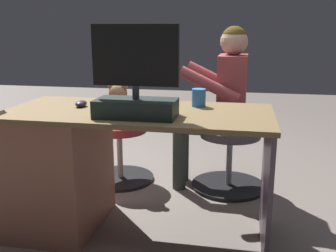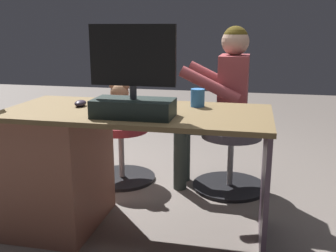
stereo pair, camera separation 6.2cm
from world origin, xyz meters
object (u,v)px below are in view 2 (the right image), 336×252
(office_chair_teddy, at_px, (121,147))
(visitor_chair, at_px, (231,155))
(person, at_px, (222,96))
(monitor, at_px, (133,92))
(cup, at_px, (198,98))
(keyboard, at_px, (135,106))
(tv_remote, at_px, (110,106))
(computer_mouse, at_px, (80,103))
(desk, at_px, (75,164))
(teddy_bear, at_px, (120,105))

(office_chair_teddy, relative_size, visitor_chair, 0.94)
(office_chair_teddy, height_order, person, person)
(monitor, xyz_separation_m, cup, (-0.28, -0.34, -0.08))
(keyboard, relative_size, visitor_chair, 0.75)
(monitor, height_order, tv_remote, monitor)
(tv_remote, bearing_deg, visitor_chair, -137.54)
(monitor, height_order, person, monitor)
(keyboard, bearing_deg, computer_mouse, 3.51)
(desk, bearing_deg, computer_mouse, -135.87)
(keyboard, bearing_deg, person, -121.18)
(visitor_chair, bearing_deg, person, 0.75)
(teddy_bear, height_order, visitor_chair, teddy_bear)
(monitor, bearing_deg, visitor_chair, -116.15)
(visitor_chair, height_order, person, person)
(keyboard, relative_size, tv_remote, 2.80)
(monitor, distance_m, person, 1.01)
(monitor, bearing_deg, desk, -20.19)
(teddy_bear, distance_m, visitor_chair, 0.92)
(desk, relative_size, office_chair_teddy, 2.80)
(computer_mouse, bearing_deg, keyboard, -176.49)
(teddy_bear, bearing_deg, office_chair_teddy, 90.00)
(desk, distance_m, teddy_bear, 0.80)
(person, bearing_deg, teddy_bear, -0.10)
(monitor, bearing_deg, tv_remote, -44.55)
(visitor_chair, xyz_separation_m, person, (0.08, 0.00, 0.44))
(computer_mouse, xyz_separation_m, visitor_chair, (-0.84, -0.73, -0.50))
(desk, bearing_deg, tv_remote, -169.00)
(tv_remote, distance_m, visitor_chair, 1.10)
(computer_mouse, bearing_deg, tv_remote, -178.72)
(teddy_bear, bearing_deg, computer_mouse, 91.09)
(monitor, distance_m, office_chair_teddy, 1.17)
(monitor, height_order, visitor_chair, monitor)
(visitor_chair, bearing_deg, office_chair_teddy, 0.75)
(desk, xyz_separation_m, tv_remote, (-0.22, -0.04, 0.35))
(keyboard, relative_size, cup, 4.09)
(keyboard, xyz_separation_m, cup, (-0.34, -0.12, 0.04))
(desk, distance_m, office_chair_teddy, 0.77)
(keyboard, bearing_deg, teddy_bear, -64.42)
(computer_mouse, height_order, teddy_bear, teddy_bear)
(monitor, relative_size, computer_mouse, 4.83)
(visitor_chair, bearing_deg, computer_mouse, 41.13)
(cup, bearing_deg, computer_mouse, 11.89)
(office_chair_teddy, relative_size, teddy_bear, 1.62)
(cup, distance_m, person, 0.61)
(monitor, bearing_deg, cup, -130.12)
(office_chair_teddy, bearing_deg, keyboard, 115.94)
(teddy_bear, bearing_deg, cup, 138.93)
(computer_mouse, height_order, visitor_chair, computer_mouse)
(monitor, height_order, keyboard, monitor)
(keyboard, relative_size, person, 0.35)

